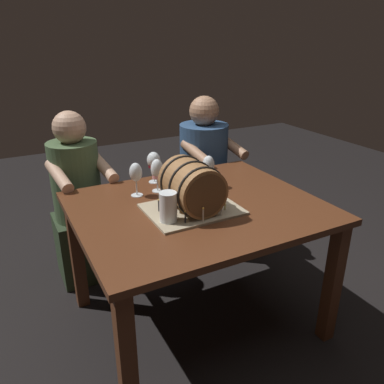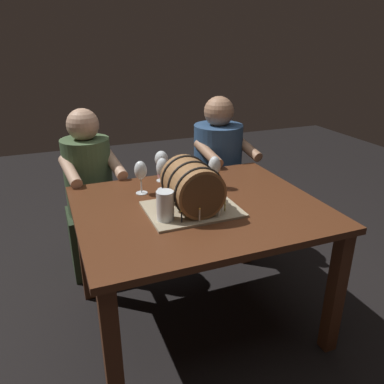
{
  "view_description": "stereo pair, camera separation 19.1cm",
  "coord_description": "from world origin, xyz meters",
  "px_view_note": "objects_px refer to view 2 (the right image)",
  "views": [
    {
      "loc": [
        -0.87,
        -1.61,
        1.58
      ],
      "look_at": [
        -0.06,
        -0.04,
        0.85
      ],
      "focal_mm": 35.87,
      "sensor_mm": 36.0,
      "label": 1
    },
    {
      "loc": [
        -0.7,
        -1.68,
        1.58
      ],
      "look_at": [
        -0.06,
        -0.04,
        0.85
      ],
      "focal_mm": 35.87,
      "sensor_mm": 36.0,
      "label": 2
    }
  ],
  "objects_px": {
    "beer_pint": "(165,208)",
    "person_seated_left": "(91,203)",
    "wine_glass_red": "(161,160)",
    "wine_glass_empty": "(141,171)",
    "wine_glass_amber": "(215,167)",
    "barrel_cake": "(192,188)",
    "person_seated_right": "(217,180)",
    "dining_table": "(199,223)",
    "wine_glass_rose": "(162,169)"
  },
  "relations": [
    {
      "from": "wine_glass_empty",
      "to": "beer_pint",
      "type": "xyz_separation_m",
      "value": [
        0.02,
        -0.38,
        -0.06
      ]
    },
    {
      "from": "wine_glass_empty",
      "to": "person_seated_right",
      "type": "xyz_separation_m",
      "value": [
        0.71,
        0.5,
        -0.33
      ]
    },
    {
      "from": "dining_table",
      "to": "wine_glass_amber",
      "type": "distance_m",
      "value": 0.35
    },
    {
      "from": "person_seated_left",
      "to": "wine_glass_red",
      "type": "bearing_deg",
      "value": -41.8
    },
    {
      "from": "wine_glass_rose",
      "to": "wine_glass_empty",
      "type": "height_order",
      "value": "same"
    },
    {
      "from": "barrel_cake",
      "to": "person_seated_left",
      "type": "height_order",
      "value": "person_seated_left"
    },
    {
      "from": "dining_table",
      "to": "wine_glass_amber",
      "type": "xyz_separation_m",
      "value": [
        0.18,
        0.2,
        0.23
      ]
    },
    {
      "from": "wine_glass_empty",
      "to": "person_seated_left",
      "type": "bearing_deg",
      "value": 114.74
    },
    {
      "from": "dining_table",
      "to": "wine_glass_red",
      "type": "height_order",
      "value": "wine_glass_red"
    },
    {
      "from": "person_seated_right",
      "to": "beer_pint",
      "type": "bearing_deg",
      "value": -127.91
    },
    {
      "from": "wine_glass_amber",
      "to": "wine_glass_empty",
      "type": "xyz_separation_m",
      "value": [
        -0.41,
        0.07,
        0.01
      ]
    },
    {
      "from": "wine_glass_rose",
      "to": "person_seated_right",
      "type": "distance_m",
      "value": 0.83
    },
    {
      "from": "wine_glass_red",
      "to": "person_seated_right",
      "type": "xyz_separation_m",
      "value": [
        0.54,
        0.35,
        -0.33
      ]
    },
    {
      "from": "dining_table",
      "to": "wine_glass_red",
      "type": "relative_size",
      "value": 6.68
    },
    {
      "from": "barrel_cake",
      "to": "wine_glass_red",
      "type": "relative_size",
      "value": 2.44
    },
    {
      "from": "person_seated_right",
      "to": "wine_glass_amber",
      "type": "bearing_deg",
      "value": -117.14
    },
    {
      "from": "dining_table",
      "to": "person_seated_right",
      "type": "distance_m",
      "value": 0.9
    },
    {
      "from": "wine_glass_amber",
      "to": "barrel_cake",
      "type": "bearing_deg",
      "value": -134.0
    },
    {
      "from": "wine_glass_rose",
      "to": "wine_glass_red",
      "type": "relative_size",
      "value": 1.01
    },
    {
      "from": "dining_table",
      "to": "person_seated_right",
      "type": "relative_size",
      "value": 1.07
    },
    {
      "from": "wine_glass_rose",
      "to": "wine_glass_empty",
      "type": "distance_m",
      "value": 0.13
    },
    {
      "from": "beer_pint",
      "to": "wine_glass_red",
      "type": "bearing_deg",
      "value": 74.46
    },
    {
      "from": "wine_glass_amber",
      "to": "wine_glass_empty",
      "type": "bearing_deg",
      "value": 170.73
    },
    {
      "from": "person_seated_left",
      "to": "person_seated_right",
      "type": "distance_m",
      "value": 0.94
    },
    {
      "from": "dining_table",
      "to": "person_seated_right",
      "type": "xyz_separation_m",
      "value": [
        0.47,
        0.77,
        -0.09
      ]
    },
    {
      "from": "beer_pint",
      "to": "person_seated_left",
      "type": "relative_size",
      "value": 0.14
    },
    {
      "from": "wine_glass_amber",
      "to": "wine_glass_red",
      "type": "xyz_separation_m",
      "value": [
        -0.25,
        0.22,
        0.01
      ]
    },
    {
      "from": "wine_glass_amber",
      "to": "beer_pint",
      "type": "distance_m",
      "value": 0.51
    },
    {
      "from": "barrel_cake",
      "to": "person_seated_right",
      "type": "height_order",
      "value": "person_seated_right"
    },
    {
      "from": "wine_glass_rose",
      "to": "beer_pint",
      "type": "relative_size",
      "value": 1.22
    },
    {
      "from": "dining_table",
      "to": "person_seated_right",
      "type": "bearing_deg",
      "value": 58.53
    },
    {
      "from": "barrel_cake",
      "to": "beer_pint",
      "type": "relative_size",
      "value": 2.95
    },
    {
      "from": "beer_pint",
      "to": "wine_glass_rose",
      "type": "bearing_deg",
      "value": 74.34
    },
    {
      "from": "barrel_cake",
      "to": "wine_glass_amber",
      "type": "distance_m",
      "value": 0.34
    },
    {
      "from": "wine_glass_rose",
      "to": "person_seated_right",
      "type": "xyz_separation_m",
      "value": [
        0.58,
        0.5,
        -0.32
      ]
    },
    {
      "from": "wine_glass_red",
      "to": "wine_glass_empty",
      "type": "xyz_separation_m",
      "value": [
        -0.17,
        -0.15,
        0.0
      ]
    },
    {
      "from": "person_seated_left",
      "to": "barrel_cake",
      "type": "bearing_deg",
      "value": -63.01
    },
    {
      "from": "dining_table",
      "to": "wine_glass_rose",
      "type": "height_order",
      "value": "wine_glass_rose"
    },
    {
      "from": "wine_glass_empty",
      "to": "person_seated_left",
      "type": "xyz_separation_m",
      "value": [
        -0.23,
        0.5,
        -0.36
      ]
    },
    {
      "from": "barrel_cake",
      "to": "wine_glass_empty",
      "type": "relative_size",
      "value": 2.42
    },
    {
      "from": "wine_glass_red",
      "to": "dining_table",
      "type": "bearing_deg",
      "value": -80.05
    },
    {
      "from": "wine_glass_amber",
      "to": "wine_glass_rose",
      "type": "bearing_deg",
      "value": 165.82
    },
    {
      "from": "dining_table",
      "to": "wine_glass_rose",
      "type": "xyz_separation_m",
      "value": [
        -0.11,
        0.27,
        0.23
      ]
    },
    {
      "from": "barrel_cake",
      "to": "wine_glass_amber",
      "type": "bearing_deg",
      "value": 46.0
    },
    {
      "from": "wine_glass_amber",
      "to": "dining_table",
      "type": "bearing_deg",
      "value": -132.01
    },
    {
      "from": "dining_table",
      "to": "wine_glass_empty",
      "type": "relative_size",
      "value": 6.62
    },
    {
      "from": "dining_table",
      "to": "wine_glass_empty",
      "type": "bearing_deg",
      "value": 131.89
    },
    {
      "from": "dining_table",
      "to": "person_seated_left",
      "type": "bearing_deg",
      "value": 121.45
    },
    {
      "from": "wine_glass_red",
      "to": "person_seated_left",
      "type": "height_order",
      "value": "person_seated_left"
    },
    {
      "from": "dining_table",
      "to": "barrel_cake",
      "type": "xyz_separation_m",
      "value": [
        -0.06,
        -0.04,
        0.23
      ]
    }
  ]
}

